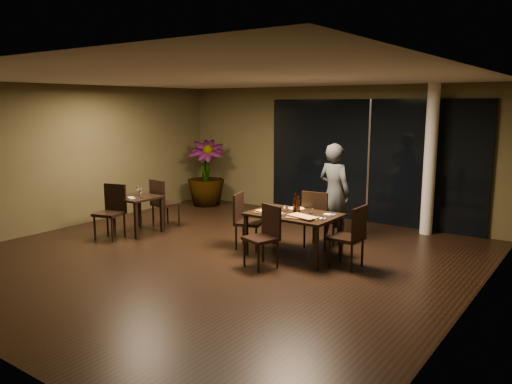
# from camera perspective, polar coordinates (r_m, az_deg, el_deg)

# --- Properties ---
(ground) EXTENTS (8.00, 8.00, 0.00)m
(ground) POSITION_cam_1_polar(r_m,az_deg,el_deg) (8.67, -4.23, -7.39)
(ground) COLOR black
(ground) RESTS_ON ground
(wall_back) EXTENTS (8.00, 0.10, 3.00)m
(wall_back) POSITION_cam_1_polar(r_m,az_deg,el_deg) (11.72, 8.52, 4.56)
(wall_back) COLOR #494327
(wall_back) RESTS_ON ground
(wall_left) EXTENTS (0.10, 8.00, 3.00)m
(wall_left) POSITION_cam_1_polar(r_m,az_deg,el_deg) (11.37, -20.22, 3.89)
(wall_left) COLOR #494327
(wall_left) RESTS_ON ground
(wall_right) EXTENTS (0.10, 8.00, 3.00)m
(wall_right) POSITION_cam_1_polar(r_m,az_deg,el_deg) (6.55, 23.89, -0.43)
(wall_right) COLOR #494327
(wall_right) RESTS_ON ground
(ceiling) EXTENTS (8.00, 8.00, 0.04)m
(ceiling) POSITION_cam_1_polar(r_m,az_deg,el_deg) (8.29, -4.50, 12.95)
(ceiling) COLOR silver
(ceiling) RESTS_ON wall_back
(window_panel) EXTENTS (5.00, 0.06, 2.70)m
(window_panel) POSITION_cam_1_polar(r_m,az_deg,el_deg) (11.24, 12.83, 3.42)
(window_panel) COLOR black
(window_panel) RESTS_ON ground
(column) EXTENTS (0.24, 0.24, 3.00)m
(column) POSITION_cam_1_polar(r_m,az_deg,el_deg) (10.46, 19.27, 3.47)
(column) COLOR white
(column) RESTS_ON ground
(main_table) EXTENTS (1.50, 1.00, 0.75)m
(main_table) POSITION_cam_1_polar(r_m,az_deg,el_deg) (8.56, 4.32, -2.94)
(main_table) COLOR black
(main_table) RESTS_ON ground
(side_table) EXTENTS (0.80, 0.80, 0.75)m
(side_table) POSITION_cam_1_polar(r_m,az_deg,el_deg) (10.38, -13.42, -1.19)
(side_table) COLOR black
(side_table) RESTS_ON ground
(chair_main_far) EXTENTS (0.53, 0.53, 1.06)m
(chair_main_far) POSITION_cam_1_polar(r_m,az_deg,el_deg) (9.08, 7.02, -2.79)
(chair_main_far) COLOR black
(chair_main_far) RESTS_ON ground
(chair_main_near) EXTENTS (0.58, 0.58, 1.00)m
(chair_main_near) POSITION_cam_1_polar(r_m,az_deg,el_deg) (8.02, 1.07, -4.68)
(chair_main_near) COLOR black
(chair_main_near) RESTS_ON ground
(chair_main_left) EXTENTS (0.58, 0.58, 1.00)m
(chair_main_left) POSITION_cam_1_polar(r_m,az_deg,el_deg) (9.04, -1.28, -2.96)
(chair_main_left) COLOR black
(chair_main_left) RESTS_ON ground
(chair_main_right) EXTENTS (0.48, 0.48, 1.01)m
(chair_main_right) POSITION_cam_1_polar(r_m,az_deg,el_deg) (8.07, 10.90, -4.70)
(chair_main_right) COLOR black
(chair_main_right) RESTS_ON ground
(chair_side_far) EXTENTS (0.52, 0.52, 1.03)m
(chair_side_far) POSITION_cam_1_polar(r_m,az_deg,el_deg) (10.75, -10.67, -0.97)
(chair_side_far) COLOR black
(chair_side_far) RESTS_ON ground
(chair_side_near) EXTENTS (0.60, 0.60, 1.05)m
(chair_side_near) POSITION_cam_1_polar(r_m,az_deg,el_deg) (10.13, -16.15, -1.80)
(chair_side_near) COLOR black
(chair_side_near) RESTS_ON ground
(diner) EXTENTS (0.71, 0.54, 1.88)m
(diner) POSITION_cam_1_polar(r_m,az_deg,el_deg) (9.47, 8.94, -0.15)
(diner) COLOR #292B2E
(diner) RESTS_ON ground
(potted_plant) EXTENTS (1.29, 1.29, 1.69)m
(potted_plant) POSITION_cam_1_polar(r_m,az_deg,el_deg) (12.90, -5.76, 2.18)
(potted_plant) COLOR #194B19
(potted_plant) RESTS_ON ground
(pizza_board_left) EXTENTS (0.55, 0.30, 0.01)m
(pizza_board_left) POSITION_cam_1_polar(r_m,az_deg,el_deg) (8.51, 1.49, -2.43)
(pizza_board_left) COLOR #4C3418
(pizza_board_left) RESTS_ON main_table
(pizza_board_right) EXTENTS (0.59, 0.39, 0.01)m
(pizza_board_right) POSITION_cam_1_polar(r_m,az_deg,el_deg) (8.21, 5.37, -2.94)
(pizza_board_right) COLOR #4A2F17
(pizza_board_right) RESTS_ON main_table
(oblong_pizza_left) EXTENTS (0.50, 0.32, 0.02)m
(oblong_pizza_left) POSITION_cam_1_polar(r_m,az_deg,el_deg) (8.50, 1.49, -2.32)
(oblong_pizza_left) COLOR maroon
(oblong_pizza_left) RESTS_ON pizza_board_left
(oblong_pizza_right) EXTENTS (0.53, 0.33, 0.02)m
(oblong_pizza_right) POSITION_cam_1_polar(r_m,az_deg,el_deg) (8.20, 5.37, -2.82)
(oblong_pizza_right) COLOR maroon
(oblong_pizza_right) RESTS_ON pizza_board_right
(round_pizza) EXTENTS (0.28, 0.28, 0.01)m
(round_pizza) POSITION_cam_1_polar(r_m,az_deg,el_deg) (8.88, 4.64, -1.93)
(round_pizza) COLOR red
(round_pizza) RESTS_ON main_table
(bottle_a) EXTENTS (0.07, 0.07, 0.33)m
(bottle_a) POSITION_cam_1_polar(r_m,az_deg,el_deg) (8.60, 4.50, -1.26)
(bottle_a) COLOR black
(bottle_a) RESTS_ON main_table
(bottle_b) EXTENTS (0.07, 0.07, 0.31)m
(bottle_b) POSITION_cam_1_polar(r_m,az_deg,el_deg) (8.46, 4.84, -1.50)
(bottle_b) COLOR black
(bottle_b) RESTS_ON main_table
(bottle_c) EXTENTS (0.06, 0.06, 0.28)m
(bottle_c) POSITION_cam_1_polar(r_m,az_deg,el_deg) (8.60, 4.68, -1.41)
(bottle_c) COLOR black
(bottle_c) RESTS_ON main_table
(tumbler_left) EXTENTS (0.08, 0.08, 0.10)m
(tumbler_left) POSITION_cam_1_polar(r_m,az_deg,el_deg) (8.72, 3.46, -1.87)
(tumbler_left) COLOR white
(tumbler_left) RESTS_ON main_table
(tumbler_right) EXTENTS (0.08, 0.08, 0.09)m
(tumbler_right) POSITION_cam_1_polar(r_m,az_deg,el_deg) (8.54, 6.30, -2.18)
(tumbler_right) COLOR white
(tumbler_right) RESTS_ON main_table
(napkin_near) EXTENTS (0.20, 0.15, 0.01)m
(napkin_near) POSITION_cam_1_polar(r_m,az_deg,el_deg) (8.18, 7.29, -3.01)
(napkin_near) COLOR white
(napkin_near) RESTS_ON main_table
(napkin_far) EXTENTS (0.19, 0.12, 0.01)m
(napkin_far) POSITION_cam_1_polar(r_m,az_deg,el_deg) (8.48, 8.37, -2.57)
(napkin_far) COLOR white
(napkin_far) RESTS_ON main_table
(wine_glass_a) EXTENTS (0.09, 0.09, 0.19)m
(wine_glass_a) POSITION_cam_1_polar(r_m,az_deg,el_deg) (10.45, -13.33, 0.13)
(wine_glass_a) COLOR white
(wine_glass_a) RESTS_ON side_table
(wine_glass_b) EXTENTS (0.08, 0.08, 0.17)m
(wine_glass_b) POSITION_cam_1_polar(r_m,az_deg,el_deg) (10.17, -13.00, -0.18)
(wine_glass_b) COLOR white
(wine_glass_b) RESTS_ON side_table
(side_napkin) EXTENTS (0.21, 0.17, 0.01)m
(side_napkin) POSITION_cam_1_polar(r_m,az_deg,el_deg) (10.19, -14.08, -0.65)
(side_napkin) COLOR white
(side_napkin) RESTS_ON side_table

